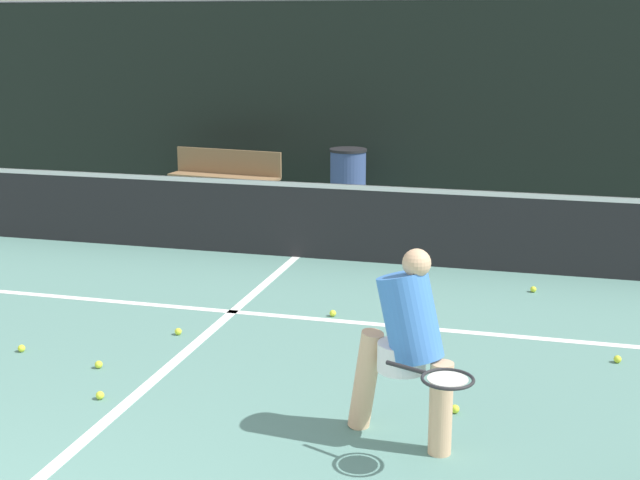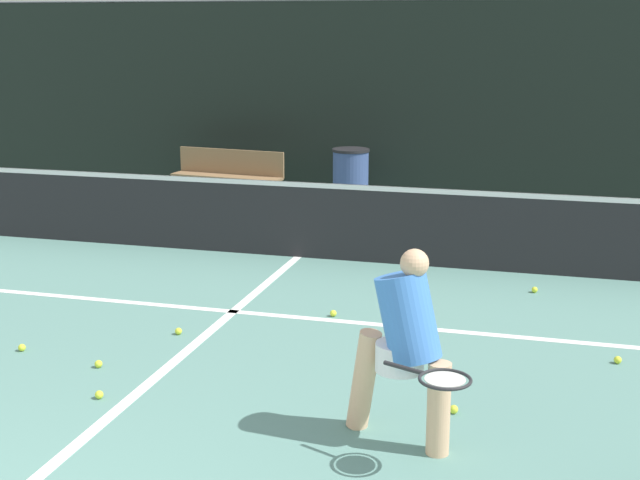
{
  "view_description": "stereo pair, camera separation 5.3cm",
  "coord_description": "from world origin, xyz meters",
  "px_view_note": "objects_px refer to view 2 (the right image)",
  "views": [
    {
      "loc": [
        3.09,
        -2.94,
        2.84
      ],
      "look_at": [
        1.07,
        4.56,
        0.95
      ],
      "focal_mm": 50.0,
      "sensor_mm": 36.0,
      "label": 1
    },
    {
      "loc": [
        3.14,
        -2.92,
        2.84
      ],
      "look_at": [
        1.07,
        4.56,
        0.95
      ],
      "focal_mm": 50.0,
      "sensor_mm": 36.0,
      "label": 2
    }
  ],
  "objects_px": {
    "courtside_bench": "(228,174)",
    "trash_bin": "(351,179)",
    "player_practicing": "(405,341)",
    "parked_car": "(395,142)"
  },
  "relations": [
    {
      "from": "trash_bin",
      "to": "player_practicing",
      "type": "bearing_deg",
      "value": -73.78
    },
    {
      "from": "trash_bin",
      "to": "parked_car",
      "type": "distance_m",
      "value": 3.3
    },
    {
      "from": "player_practicing",
      "to": "parked_car",
      "type": "distance_m",
      "value": 11.14
    },
    {
      "from": "courtside_bench",
      "to": "trash_bin",
      "type": "bearing_deg",
      "value": 5.91
    },
    {
      "from": "player_practicing",
      "to": "trash_bin",
      "type": "relative_size",
      "value": 1.46
    },
    {
      "from": "player_practicing",
      "to": "parked_car",
      "type": "xyz_separation_m",
      "value": [
        -2.15,
        10.93,
        -0.09
      ]
    },
    {
      "from": "player_practicing",
      "to": "parked_car",
      "type": "bearing_deg",
      "value": 124.17
    },
    {
      "from": "player_practicing",
      "to": "courtside_bench",
      "type": "distance_m",
      "value": 8.77
    },
    {
      "from": "courtside_bench",
      "to": "trash_bin",
      "type": "xyz_separation_m",
      "value": [
        2.03,
        -0.02,
        0.0
      ]
    },
    {
      "from": "player_practicing",
      "to": "courtside_bench",
      "type": "relative_size",
      "value": 0.74
    }
  ]
}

